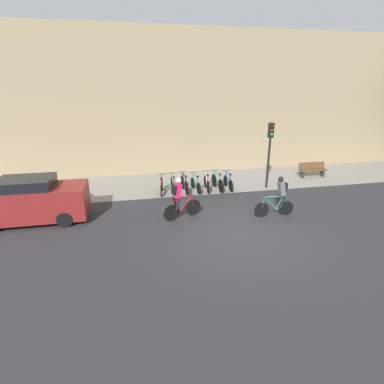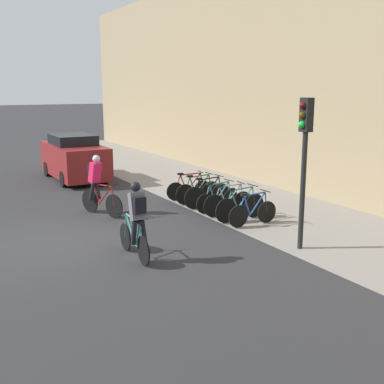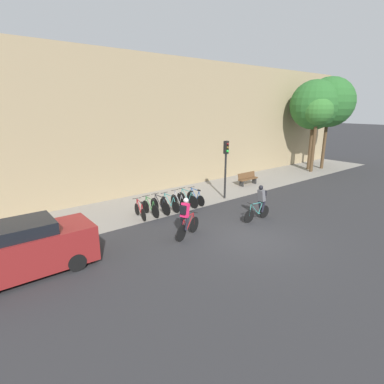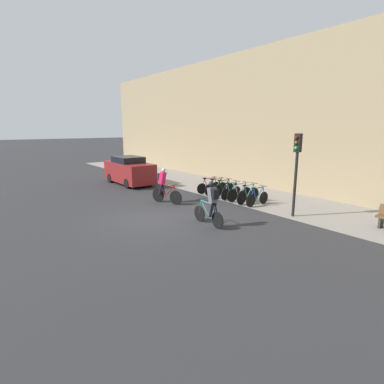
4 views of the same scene
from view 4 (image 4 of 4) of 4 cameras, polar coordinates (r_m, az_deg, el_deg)
ground at (r=12.67m, az=-7.23°, el=-5.15°), size 200.00×200.00×0.00m
kerb_strip at (r=16.98m, az=12.75°, el=-0.88°), size 44.00×4.50×0.01m
building_facade at (r=18.61m, az=18.54°, el=13.18°), size 44.00×0.60×8.55m
cyclist_pink at (r=15.10m, az=-5.40°, el=1.41°), size 1.69×0.73×1.80m
cyclist_grey at (r=11.49m, az=3.72°, el=-1.99°), size 1.77×0.46×1.76m
parked_bike_0 at (r=17.46m, az=3.26°, el=1.04°), size 0.46×1.59×0.95m
parked_bike_1 at (r=17.02m, az=4.59°, el=0.79°), size 0.46×1.67×0.98m
parked_bike_2 at (r=16.59m, az=5.99°, el=0.50°), size 0.46×1.74×0.99m
parked_bike_3 at (r=16.17m, az=7.45°, el=0.04°), size 0.46×1.62×0.94m
parked_bike_4 at (r=15.76m, az=9.00°, el=-0.24°), size 0.46×1.66×0.97m
parked_bike_5 at (r=15.37m, az=10.63°, el=-0.57°), size 0.46×1.76×0.99m
parked_bike_6 at (r=14.99m, az=12.33°, el=-1.08°), size 0.46×1.59×0.95m
traffic_light_pole at (r=13.23m, az=19.31°, el=5.82°), size 0.26×0.30×3.52m
parked_car at (r=20.68m, az=-11.87°, el=3.98°), size 4.30×1.84×1.85m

